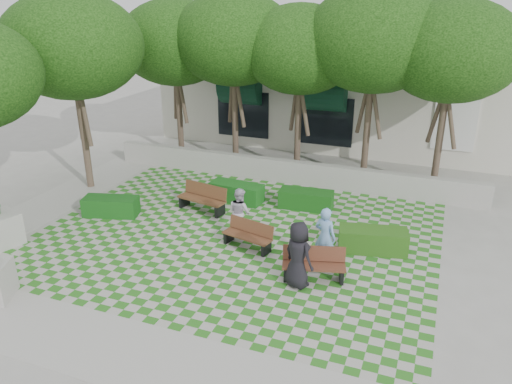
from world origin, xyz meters
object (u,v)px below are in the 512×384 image
at_px(bench_mid, 248,235).
at_px(person_white, 240,212).
at_px(hedge_east, 373,240).
at_px(hedge_west, 111,206).
at_px(person_blue, 325,237).
at_px(bench_east, 314,264).
at_px(bench_west, 203,199).
at_px(planter_back, 0,228).
at_px(hedge_midright, 306,199).
at_px(hedge_midleft, 237,192).
at_px(person_dark, 298,255).

relative_size(bench_mid, person_white, 1.04).
xyz_separation_m(hedge_east, hedge_west, (-8.67, -0.63, -0.03)).
bearing_deg(person_blue, bench_east, 99.82).
distance_m(bench_mid, hedge_east, 3.64).
bearing_deg(bench_west, person_white, -22.10).
distance_m(bench_east, planter_back, 9.33).
distance_m(hedge_midright, person_white, 3.10).
height_order(bench_mid, bench_west, bench_west).
relative_size(hedge_east, hedge_midright, 1.06).
distance_m(bench_east, person_white, 3.27).
xyz_separation_m(bench_mid, person_white, (-0.54, 0.66, 0.39)).
relative_size(hedge_west, person_blue, 1.05).
relative_size(hedge_midleft, planter_back, 1.18).
relative_size(bench_east, bench_mid, 1.08).
bearing_deg(hedge_west, bench_west, 28.00).
bearing_deg(planter_back, hedge_midleft, 46.97).
relative_size(bench_mid, person_dark, 0.90).
bearing_deg(planter_back, person_white, 26.07).
distance_m(hedge_midleft, person_dark, 5.92).
xyz_separation_m(planter_back, person_blue, (9.30, 2.26, 0.32)).
bearing_deg(planter_back, bench_west, 44.46).
height_order(hedge_midright, person_dark, person_dark).
bearing_deg(person_dark, hedge_midleft, -22.76).
height_order(person_blue, person_dark, person_dark).
bearing_deg(bench_west, hedge_midright, 35.74).
height_order(bench_east, bench_west, bench_west).
bearing_deg(hedge_east, hedge_west, -175.87).
distance_m(hedge_east, hedge_west, 8.70).
relative_size(hedge_east, planter_back, 1.21).
distance_m(bench_west, person_dark, 5.60).
bearing_deg(planter_back, person_blue, 13.65).
relative_size(bench_mid, hedge_west, 0.89).
relative_size(bench_mid, hedge_east, 0.82).
distance_m(hedge_west, planter_back, 3.44).
height_order(planter_back, person_dark, person_dark).
distance_m(bench_west, planter_back, 6.29).
distance_m(bench_east, hedge_east, 2.43).
relative_size(hedge_west, person_dark, 1.02).
distance_m(bench_east, person_blue, 0.90).
height_order(person_dark, person_white, person_dark).
height_order(bench_west, planter_back, planter_back).
bearing_deg(hedge_east, bench_west, 172.03).
relative_size(bench_mid, hedge_midright, 0.87).
bearing_deg(person_white, bench_west, -4.17).
bearing_deg(bench_west, bench_mid, -26.64).
height_order(hedge_midleft, person_dark, person_dark).
height_order(bench_mid, hedge_west, bench_mid).
bearing_deg(person_dark, bench_west, -8.87).
relative_size(bench_east, hedge_midright, 0.94).
bearing_deg(hedge_midright, person_dark, -76.82).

